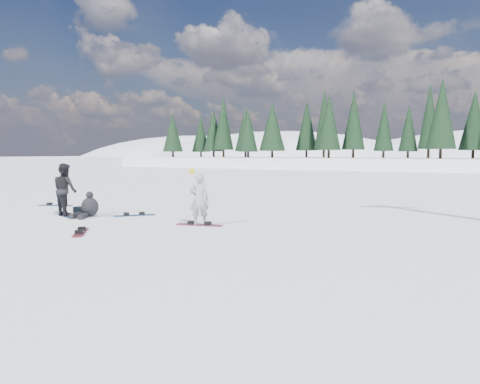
# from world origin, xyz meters

# --- Properties ---
(ground) EXTENTS (420.00, 420.00, 0.00)m
(ground) POSITION_xyz_m (0.00, 0.00, 0.00)
(ground) COLOR white
(ground) RESTS_ON ground
(alpine_backdrop) EXTENTS (412.50, 227.00, 53.20)m
(alpine_backdrop) POSITION_xyz_m (-11.72, 189.16, -13.97)
(alpine_backdrop) COLOR white
(alpine_backdrop) RESTS_ON ground
(snowboarder_woman) EXTENTS (0.72, 0.68, 1.81)m
(snowboarder_woman) POSITION_xyz_m (1.68, 0.81, 0.84)
(snowboarder_woman) COLOR #ABACB1
(snowboarder_woman) RESTS_ON ground
(snowboarder_man) EXTENTS (1.09, 0.95, 1.92)m
(snowboarder_man) POSITION_xyz_m (-3.86, 0.39, 0.96)
(snowboarder_man) COLOR black
(snowboarder_man) RESTS_ON ground
(seated_rider) EXTENTS (0.81, 1.18, 0.91)m
(seated_rider) POSITION_xyz_m (-2.88, 0.56, 0.35)
(seated_rider) COLOR black
(seated_rider) RESTS_ON ground
(gear_bag) EXTENTS (0.46, 0.31, 0.30)m
(gear_bag) POSITION_xyz_m (-3.58, 0.82, 0.15)
(gear_bag) COLOR black
(gear_bag) RESTS_ON ground
(snowboard_woman) EXTENTS (1.52, 0.60, 0.03)m
(snowboard_woman) POSITION_xyz_m (1.69, 0.81, 0.01)
(snowboard_woman) COLOR #97214B
(snowboard_woman) RESTS_ON ground
(snowboard_man) EXTENTS (1.45, 0.97, 0.03)m
(snowboard_man) POSITION_xyz_m (-3.86, 0.39, 0.01)
(snowboard_man) COLOR navy
(snowboard_man) RESTS_ON ground
(snowboard_loose_a) EXTENTS (1.19, 1.32, 0.03)m
(snowboard_loose_a) POSITION_xyz_m (-1.64, 1.55, 0.01)
(snowboard_loose_a) COLOR #194C8C
(snowboard_loose_a) RESTS_ON ground
(snowboard_loose_c) EXTENTS (1.49, 0.84, 0.03)m
(snowboard_loose_c) POSITION_xyz_m (-6.81, 2.41, 0.01)
(snowboard_loose_c) COLOR navy
(snowboard_loose_c) RESTS_ON ground
(snowboard_loose_b) EXTENTS (1.17, 1.33, 0.03)m
(snowboard_loose_b) POSITION_xyz_m (-0.54, -1.99, 0.01)
(snowboard_loose_b) COLOR maroon
(snowboard_loose_b) RESTS_ON ground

